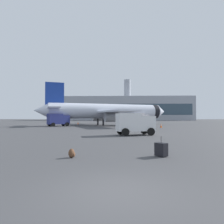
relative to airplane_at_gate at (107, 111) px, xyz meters
The scene contains 12 objects.
ground_plane 48.10m from the airplane_at_gate, 86.03° to the right, with size 400.00×400.00×0.00m, color #424244.
airplane_at_gate is the anchor object (origin of this frame).
service_truck 12.90m from the airplane_at_gate, 149.30° to the right, with size 5.13×4.71×2.90m.
fuel_truck 8.33m from the airplane_at_gate, ahead, with size 5.83×6.04×3.20m.
cargo_van 29.73m from the airplane_at_gate, 79.90° to the right, with size 4.77×3.27×2.60m.
safety_cone_near 8.69m from the airplane_at_gate, 10.77° to the right, with size 0.44×0.44×0.67m.
safety_cone_mid 16.61m from the airplane_at_gate, 43.41° to the right, with size 0.44×0.44×0.81m.
safety_cone_far 12.39m from the airplane_at_gate, 140.30° to the left, with size 0.44×0.44×0.80m.
safety_cone_outer 11.06m from the airplane_at_gate, behind, with size 0.44×0.44×0.73m.
rolling_suitcase 42.96m from the airplane_at_gate, 82.37° to the right, with size 0.71×0.75×1.10m.
traveller_backpack 43.13m from the airplane_at_gate, 88.81° to the right, with size 0.36×0.40×0.48m.
terminal_building 85.63m from the airplane_at_gate, 86.08° to the left, with size 88.80×21.29×27.42m.
Camera 1 is at (0.13, -5.97, 2.15)m, focal length 33.05 mm.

